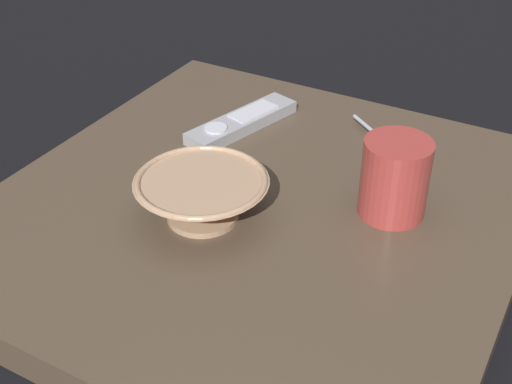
{
  "coord_description": "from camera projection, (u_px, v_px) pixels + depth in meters",
  "views": [
    {
      "loc": [
        0.35,
        -0.63,
        0.55
      ],
      "look_at": [
        0.0,
        -0.01,
        0.06
      ],
      "focal_mm": 48.04,
      "sensor_mm": 36.0,
      "label": 1
    }
  ],
  "objects": [
    {
      "name": "coffee_mug",
      "position": [
        395.0,
        178.0,
        0.83
      ],
      "size": [
        0.08,
        0.08,
        0.1
      ],
      "color": "#A53833",
      "rests_on": "table"
    },
    {
      "name": "tv_remote_near",
      "position": [
        242.0,
        122.0,
        1.03
      ],
      "size": [
        0.1,
        0.2,
        0.02
      ],
      "color": "#9E9EA3",
      "rests_on": "table"
    },
    {
      "name": "cereal_bowl",
      "position": [
        202.0,
        195.0,
        0.83
      ],
      "size": [
        0.16,
        0.16,
        0.06
      ],
      "color": "tan",
      "rests_on": "table"
    },
    {
      "name": "table",
      "position": [
        259.0,
        215.0,
        0.89
      ],
      "size": [
        0.64,
        0.67,
        0.04
      ],
      "color": "#4C3D2D",
      "rests_on": "ground"
    },
    {
      "name": "teaspoon",
      "position": [
        392.0,
        147.0,
        0.96
      ],
      "size": [
        0.1,
        0.08,
        0.03
      ],
      "color": "#A3A5B2",
      "rests_on": "table"
    },
    {
      "name": "ground_plane",
      "position": [
        258.0,
        229.0,
        0.9
      ],
      "size": [
        6.0,
        6.0,
        0.0
      ],
      "primitive_type": "plane",
      "color": "black"
    }
  ]
}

